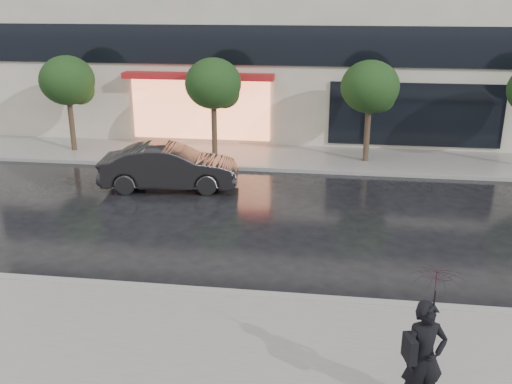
# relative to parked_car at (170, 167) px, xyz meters

# --- Properties ---
(ground) EXTENTS (120.00, 120.00, 0.00)m
(ground) POSITION_rel_parked_car_xyz_m (3.71, -6.01, -0.76)
(ground) COLOR black
(ground) RESTS_ON ground
(sidewalk_near) EXTENTS (60.00, 4.50, 0.12)m
(sidewalk_near) POSITION_rel_parked_car_xyz_m (3.71, -9.26, -0.70)
(sidewalk_near) COLOR slate
(sidewalk_near) RESTS_ON ground
(sidewalk_far) EXTENTS (60.00, 3.50, 0.12)m
(sidewalk_far) POSITION_rel_parked_car_xyz_m (3.71, 4.24, -0.70)
(sidewalk_far) COLOR slate
(sidewalk_far) RESTS_ON ground
(curb_near) EXTENTS (60.00, 0.25, 0.14)m
(curb_near) POSITION_rel_parked_car_xyz_m (3.71, -7.01, -0.69)
(curb_near) COLOR gray
(curb_near) RESTS_ON ground
(curb_far) EXTENTS (60.00, 0.25, 0.14)m
(curb_far) POSITION_rel_parked_car_xyz_m (3.71, 2.49, -0.69)
(curb_far) COLOR gray
(curb_far) RESTS_ON ground
(tree_far_west) EXTENTS (2.20, 2.20, 3.99)m
(tree_far_west) POSITION_rel_parked_car_xyz_m (-5.23, 4.02, 2.16)
(tree_far_west) COLOR #33261C
(tree_far_west) RESTS_ON ground
(tree_mid_west) EXTENTS (2.20, 2.20, 3.99)m
(tree_mid_west) POSITION_rel_parked_car_xyz_m (0.77, 4.02, 2.16)
(tree_mid_west) COLOR #33261C
(tree_mid_west) RESTS_ON ground
(tree_mid_east) EXTENTS (2.20, 2.20, 3.99)m
(tree_mid_east) POSITION_rel_parked_car_xyz_m (6.77, 4.02, 2.16)
(tree_mid_east) COLOR #33261C
(tree_mid_east) RESTS_ON ground
(parked_car) EXTENTS (4.76, 2.17, 1.51)m
(parked_car) POSITION_rel_parked_car_xyz_m (0.00, 0.00, 0.00)
(parked_car) COLOR black
(parked_car) RESTS_ON ground
(pedestrian_with_umbrella) EXTENTS (1.00, 1.01, 2.41)m
(pedestrian_with_umbrella) POSITION_rel_parked_car_xyz_m (6.98, -10.21, 0.81)
(pedestrian_with_umbrella) COLOR black
(pedestrian_with_umbrella) RESTS_ON sidewalk_near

